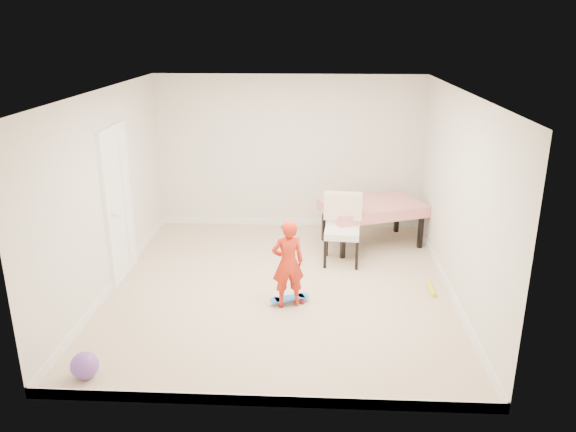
{
  "coord_description": "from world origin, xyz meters",
  "views": [
    {
      "loc": [
        0.46,
        -6.84,
        3.36
      ],
      "look_at": [
        0.1,
        0.2,
        0.95
      ],
      "focal_mm": 35.0,
      "sensor_mm": 36.0,
      "label": 1
    }
  ],
  "objects_px": {
    "balloon": "(85,366)",
    "child": "(288,266)",
    "dining_chair": "(342,230)",
    "skateboard": "(290,300)",
    "dining_table": "(372,223)"
  },
  "relations": [
    {
      "from": "dining_table",
      "to": "skateboard",
      "type": "relative_size",
      "value": 2.9
    },
    {
      "from": "skateboard",
      "to": "balloon",
      "type": "distance_m",
      "value": 2.6
    },
    {
      "from": "skateboard",
      "to": "child",
      "type": "height_order",
      "value": "child"
    },
    {
      "from": "dining_chair",
      "to": "skateboard",
      "type": "bearing_deg",
      "value": -113.78
    },
    {
      "from": "dining_table",
      "to": "skateboard",
      "type": "distance_m",
      "value": 2.44
    },
    {
      "from": "child",
      "to": "skateboard",
      "type": "bearing_deg",
      "value": -117.5
    },
    {
      "from": "balloon",
      "to": "child",
      "type": "bearing_deg",
      "value": 39.65
    },
    {
      "from": "child",
      "to": "balloon",
      "type": "distance_m",
      "value": 2.57
    },
    {
      "from": "dining_table",
      "to": "dining_chair",
      "type": "xyz_separation_m",
      "value": [
        -0.51,
        -0.77,
        0.16
      ]
    },
    {
      "from": "skateboard",
      "to": "balloon",
      "type": "xyz_separation_m",
      "value": [
        -1.97,
        -1.7,
        0.1
      ]
    },
    {
      "from": "dining_chair",
      "to": "dining_table",
      "type": "bearing_deg",
      "value": 60.77
    },
    {
      "from": "skateboard",
      "to": "child",
      "type": "bearing_deg",
      "value": -124.12
    },
    {
      "from": "dining_table",
      "to": "balloon",
      "type": "height_order",
      "value": "dining_table"
    },
    {
      "from": "child",
      "to": "balloon",
      "type": "height_order",
      "value": "child"
    },
    {
      "from": "dining_chair",
      "to": "balloon",
      "type": "distance_m",
      "value": 4.05
    }
  ]
}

